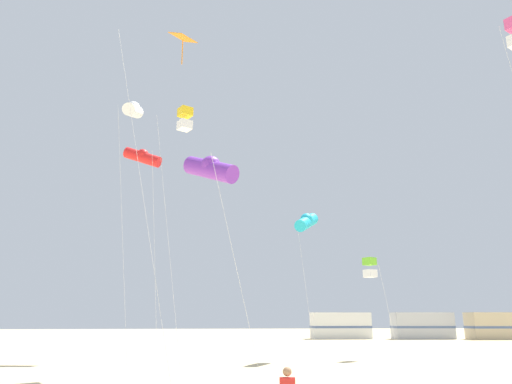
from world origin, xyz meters
TOP-DOWN VIEW (x-y plane):
  - kite_box_lime at (9.56, 20.81)m, footprint 1.82×1.82m
  - kite_diamond_orange at (-1.24, 10.58)m, footprint 3.12×3.12m
  - kite_tube_white at (-4.21, 18.52)m, footprint 1.37×2.53m
  - kite_box_gold at (-1.20, 15.70)m, footprint 1.77×1.77m
  - kite_tube_scarlet at (-4.13, 22.64)m, footprint 2.73×2.19m
  - kite_tube_cyan at (5.82, 20.53)m, footprint 1.88×2.50m
  - kite_tube_violet at (0.12, 10.67)m, footprint 3.07×3.08m
  - rv_van_white at (14.92, 47.34)m, footprint 6.44×2.35m
  - rv_van_silver at (23.67, 45.89)m, footprint 6.54×2.62m
  - rv_van_tan at (31.34, 44.21)m, footprint 6.46×2.38m

SIDE VIEW (x-z plane):
  - rv_van_white at x=14.92m, z-range -0.01..2.79m
  - rv_van_silver at x=23.67m, z-range -0.01..2.79m
  - rv_van_tan at x=31.34m, z-range -0.01..2.79m
  - kite_box_lime at x=9.56m, z-range 2.24..7.89m
  - kite_tube_cyan at x=5.82m, z-range 3.48..11.85m
  - kite_tube_violet at x=0.12m, z-range 3.49..11.87m
  - kite_box_gold at x=-1.20m, z-range 5.58..17.94m
  - kite_tube_scarlet at x=-4.13m, z-range 5.67..18.42m
  - kite_diamond_orange at x=-1.24m, z-range 5.80..19.22m
  - kite_tube_white at x=-4.21m, z-range 6.33..20.41m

